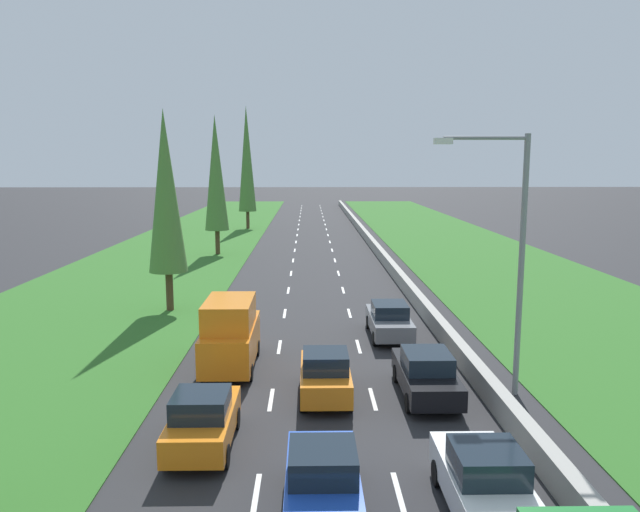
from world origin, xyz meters
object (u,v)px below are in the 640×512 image
(poplar_tree_third, at_px, (216,173))
(orange_hatchback_centre_lane, at_px, (325,375))
(orange_van_left_lane, at_px, (231,334))
(street_light_mast, at_px, (512,247))
(black_sedan_right_lane, at_px, (426,374))
(grey_sedan_right_lane, at_px, (389,320))
(white_hatchback_right_lane, at_px, (483,480))
(poplar_tree_second, at_px, (166,192))
(blue_hatchback_centre_lane, at_px, (323,479))
(poplar_tree_fourth, at_px, (247,159))
(orange_hatchback_left_lane, at_px, (203,420))

(poplar_tree_third, bearing_deg, orange_hatchback_centre_lane, -75.46)
(orange_van_left_lane, relative_size, street_light_mast, 0.54)
(black_sedan_right_lane, height_order, grey_sedan_right_lane, same)
(poplar_tree_third, relative_size, street_light_mast, 1.36)
(white_hatchback_right_lane, distance_m, poplar_tree_second, 23.56)
(blue_hatchback_centre_lane, height_order, orange_hatchback_centre_lane, same)
(orange_hatchback_centre_lane, distance_m, street_light_mast, 7.71)
(orange_hatchback_centre_lane, height_order, poplar_tree_fourth, poplar_tree_fourth)
(black_sedan_right_lane, xyz_separation_m, poplar_tree_fourth, (-11.59, 54.71, 7.73))
(blue_hatchback_centre_lane, distance_m, poplar_tree_third, 41.68)
(orange_van_left_lane, distance_m, poplar_tree_fourth, 52.33)
(poplar_tree_third, bearing_deg, orange_hatchback_left_lane, -82.17)
(orange_hatchback_centre_lane, xyz_separation_m, poplar_tree_third, (-8.66, 33.39, 6.33))
(poplar_tree_third, bearing_deg, grey_sedan_right_lane, -65.54)
(grey_sedan_right_lane, distance_m, poplar_tree_third, 29.30)
(blue_hatchback_centre_lane, distance_m, orange_hatchback_left_lane, 4.68)
(white_hatchback_right_lane, bearing_deg, black_sedan_right_lane, 89.51)
(orange_hatchback_left_lane, bearing_deg, grey_sedan_right_lane, 58.46)
(street_light_mast, bearing_deg, white_hatchback_right_lane, -111.75)
(black_sedan_right_lane, height_order, orange_van_left_lane, orange_van_left_lane)
(poplar_tree_third, height_order, poplar_tree_fourth, poplar_tree_fourth)
(orange_van_left_lane, bearing_deg, poplar_tree_fourth, 94.93)
(orange_hatchback_left_lane, relative_size, poplar_tree_second, 0.36)
(orange_hatchback_left_lane, distance_m, orange_hatchback_centre_lane, 5.09)
(white_hatchback_right_lane, height_order, grey_sedan_right_lane, white_hatchback_right_lane)
(blue_hatchback_centre_lane, relative_size, street_light_mast, 0.43)
(orange_hatchback_centre_lane, distance_m, poplar_tree_fourth, 55.91)
(orange_hatchback_left_lane, height_order, grey_sedan_right_lane, orange_hatchback_left_lane)
(white_hatchback_right_lane, bearing_deg, poplar_tree_third, 106.65)
(white_hatchback_right_lane, bearing_deg, grey_sedan_right_lane, 90.99)
(grey_sedan_right_lane, height_order, street_light_mast, street_light_mast)
(poplar_tree_second, bearing_deg, blue_hatchback_centre_lane, -67.94)
(grey_sedan_right_lane, xyz_separation_m, street_light_mast, (3.15, -7.12, 4.42))
(blue_hatchback_centre_lane, bearing_deg, white_hatchback_right_lane, -1.41)
(orange_van_left_lane, xyz_separation_m, poplar_tree_second, (-4.56, 9.52, 5.11))
(orange_hatchback_left_lane, xyz_separation_m, grey_sedan_right_lane, (6.75, 11.00, -0.02))
(street_light_mast, bearing_deg, poplar_tree_third, 114.33)
(white_hatchback_right_lane, bearing_deg, orange_hatchback_left_lane, 154.13)
(poplar_tree_second, bearing_deg, orange_hatchback_centre_lane, -57.07)
(grey_sedan_right_lane, bearing_deg, blue_hatchback_centre_lane, -103.52)
(poplar_tree_fourth, bearing_deg, blue_hatchback_centre_lane, -82.76)
(grey_sedan_right_lane, relative_size, orange_van_left_lane, 0.92)
(orange_hatchback_left_lane, bearing_deg, poplar_tree_second, 105.87)
(blue_hatchback_centre_lane, xyz_separation_m, orange_van_left_lane, (-3.38, 10.08, 0.56))
(poplar_tree_second, bearing_deg, street_light_mast, -40.52)
(grey_sedan_right_lane, bearing_deg, orange_hatchback_centre_lane, -113.40)
(grey_sedan_right_lane, distance_m, street_light_mast, 8.95)
(poplar_tree_second, bearing_deg, poplar_tree_third, 91.27)
(orange_van_left_lane, xyz_separation_m, poplar_tree_fourth, (-4.46, 51.65, 7.15))
(orange_hatchback_centre_lane, relative_size, street_light_mast, 0.43)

